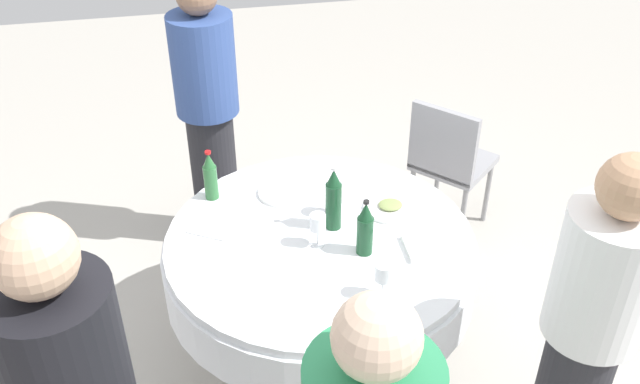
{
  "coord_description": "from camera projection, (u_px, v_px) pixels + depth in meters",
  "views": [
    {
      "loc": [
        -0.49,
        -2.37,
        2.63
      ],
      "look_at": [
        0.0,
        0.0,
        0.98
      ],
      "focal_mm": 39.4,
      "sensor_mm": 36.0,
      "label": 1
    }
  ],
  "objects": [
    {
      "name": "ground_plane",
      "position": [
        320.0,
        354.0,
        3.48
      ],
      "size": [
        10.0,
        10.0,
        0.0
      ],
      "primitive_type": "plane",
      "color": "#B7B2A8"
    },
    {
      "name": "dining_table",
      "position": [
        320.0,
        263.0,
        3.15
      ],
      "size": [
        1.39,
        1.39,
        0.74
      ],
      "color": "white",
      "rests_on": "ground_plane"
    },
    {
      "name": "bottle_dark_green_east",
      "position": [
        333.0,
        200.0,
        3.04
      ],
      "size": [
        0.07,
        0.07,
        0.31
      ],
      "color": "#194728",
      "rests_on": "dining_table"
    },
    {
      "name": "bottle_dark_green_north",
      "position": [
        365.0,
        229.0,
        2.91
      ],
      "size": [
        0.07,
        0.07,
        0.26
      ],
      "color": "#194728",
      "rests_on": "dining_table"
    },
    {
      "name": "bottle_green_front",
      "position": [
        210.0,
        176.0,
        3.25
      ],
      "size": [
        0.06,
        0.06,
        0.25
      ],
      "color": "#2D6B38",
      "rests_on": "dining_table"
    },
    {
      "name": "wine_glass_near",
      "position": [
        318.0,
        223.0,
        2.95
      ],
      "size": [
        0.07,
        0.07,
        0.16
      ],
      "color": "white",
      "rests_on": "dining_table"
    },
    {
      "name": "wine_glass_mid",
      "position": [
        384.0,
        273.0,
        2.69
      ],
      "size": [
        0.07,
        0.07,
        0.16
      ],
      "color": "white",
      "rests_on": "dining_table"
    },
    {
      "name": "wine_glass_left",
      "position": [
        336.0,
        194.0,
        3.14
      ],
      "size": [
        0.07,
        0.07,
        0.15
      ],
      "color": "white",
      "rests_on": "dining_table"
    },
    {
      "name": "plate_far",
      "position": [
        390.0,
        207.0,
        3.23
      ],
      "size": [
        0.25,
        0.25,
        0.04
      ],
      "color": "white",
      "rests_on": "dining_table"
    },
    {
      "name": "plate_south",
      "position": [
        284.0,
        192.0,
        3.34
      ],
      "size": [
        0.24,
        0.24,
        0.02
      ],
      "color": "white",
      "rests_on": "dining_table"
    },
    {
      "name": "knife_north",
      "position": [
        205.0,
        236.0,
        3.07
      ],
      "size": [
        0.16,
        0.11,
        0.0
      ],
      "primitive_type": "cube",
      "rotation": [
        0.0,
        0.0,
        2.6
      ],
      "color": "silver",
      "rests_on": "dining_table"
    },
    {
      "name": "folded_napkin",
      "position": [
        426.0,
        247.0,
        2.99
      ],
      "size": [
        0.19,
        0.19,
        0.02
      ],
      "primitive_type": "cube",
      "rotation": [
        0.0,
        0.0,
        -0.05
      ],
      "color": "white",
      "rests_on": "dining_table"
    },
    {
      "name": "person_front",
      "position": [
        208.0,
        112.0,
        3.82
      ],
      "size": [
        0.34,
        0.34,
        1.59
      ],
      "rotation": [
        0.0,
        0.0,
        0.35
      ],
      "color": "#26262B",
      "rests_on": "ground_plane"
    },
    {
      "name": "person_near",
      "position": [
        588.0,
        332.0,
        2.51
      ],
      "size": [
        0.34,
        0.34,
        1.54
      ],
      "rotation": [
        0.0,
        0.0,
        3.93
      ],
      "color": "#26262B",
      "rests_on": "ground_plane"
    },
    {
      "name": "chair_left",
      "position": [
        449.0,
        158.0,
        4.03
      ],
      "size": [
        0.57,
        0.57,
        0.87
      ],
      "rotation": [
        0.0,
        0.0,
        -0.83
      ],
      "color": "#99999E",
      "rests_on": "ground_plane"
    }
  ]
}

